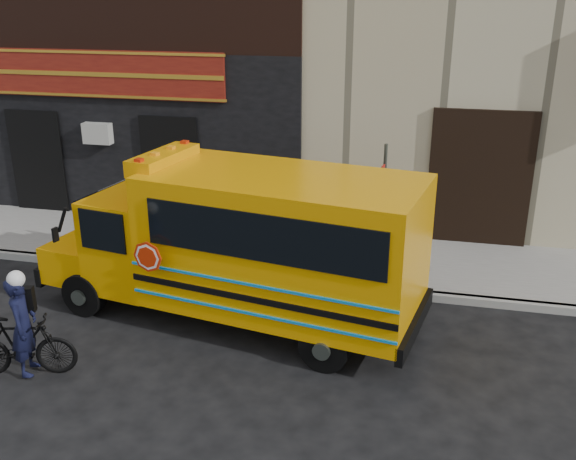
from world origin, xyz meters
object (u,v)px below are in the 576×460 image
(sign_pole, at_px, (382,212))
(bicycle, at_px, (22,346))
(school_bus, at_px, (247,242))
(cyclist, at_px, (24,329))

(sign_pole, bearing_deg, bicycle, -140.59)
(school_bus, bearing_deg, sign_pole, 38.79)
(sign_pole, distance_m, cyclist, 6.47)
(sign_pole, height_order, cyclist, sign_pole)
(school_bus, height_order, cyclist, school_bus)
(school_bus, height_order, sign_pole, same)
(bicycle, bearing_deg, cyclist, -88.71)
(school_bus, xyz_separation_m, sign_pole, (2.13, 1.71, 0.11))
(school_bus, relative_size, sign_pole, 2.45)
(school_bus, height_order, bicycle, school_bus)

